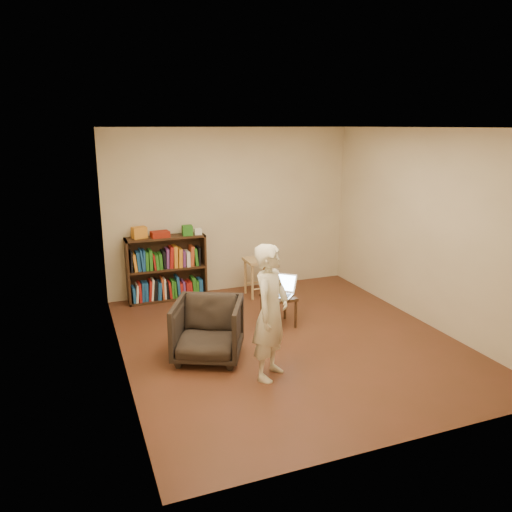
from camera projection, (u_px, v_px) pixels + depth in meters
name	position (u px, v px, depth m)	size (l,w,h in m)	color
floor	(288.00, 341.00, 6.27)	(4.50, 4.50, 0.00)	#4D2B18
ceiling	(292.00, 128.00, 5.61)	(4.50, 4.50, 0.00)	white
wall_back	(231.00, 211.00, 7.98)	(4.00, 4.00, 0.00)	beige
wall_left	(117.00, 255.00, 5.26)	(4.50, 4.50, 0.00)	beige
wall_right	(427.00, 228.00, 6.63)	(4.50, 4.50, 0.00)	beige
bookshelf	(167.00, 272.00, 7.67)	(1.20, 0.30, 1.00)	black
box_yellow	(139.00, 233.00, 7.39)	(0.20, 0.15, 0.17)	orange
red_cloth	(160.00, 234.00, 7.46)	(0.27, 0.19, 0.09)	maroon
box_green	(187.00, 230.00, 7.59)	(0.15, 0.15, 0.15)	#29761F
box_white	(198.00, 231.00, 7.66)	(0.11, 0.11, 0.09)	white
stool	(259.00, 266.00, 7.82)	(0.41, 0.41, 0.60)	tan
armchair	(208.00, 330.00, 5.72)	(0.75, 0.77, 0.70)	black
side_table	(279.00, 301.00, 6.69)	(0.40, 0.40, 0.41)	#321D10
laptop	(280.00, 290.00, 6.72)	(0.54, 0.54, 0.25)	#ADADB1
person	(271.00, 312.00, 5.21)	(0.53, 0.35, 1.46)	beige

